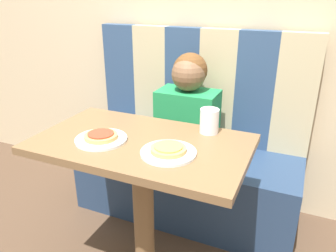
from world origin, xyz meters
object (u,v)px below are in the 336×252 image
plate_left (101,139)px  pizza_left (101,136)px  person (188,105)px  pizza_right (168,149)px  drinking_cup (209,121)px  plate_right (168,153)px

plate_left → pizza_left: bearing=0.0°
person → pizza_right: person is taller
pizza_left → person: bearing=76.4°
plate_left → drinking_cup: bearing=34.1°
person → pizza_left: (-0.16, -0.67, 0.04)m
person → drinking_cup: (0.25, -0.39, 0.08)m
pizza_left → drinking_cup: bearing=34.1°
plate_right → pizza_left: size_ratio=1.55×
person → pizza_left: size_ratio=4.11×
pizza_left → pizza_right: size_ratio=1.00×
plate_left → plate_right: 0.32m
drinking_cup → pizza_right: bearing=-107.1°
drinking_cup → plate_left: bearing=-145.9°
plate_left → drinking_cup: 0.50m
person → pizza_left: bearing=-103.6°
plate_right → person: bearing=103.6°
pizza_right → drinking_cup: bearing=72.9°
plate_left → plate_right: bearing=0.0°
plate_right → pizza_right: size_ratio=1.55×
plate_right → pizza_left: (-0.32, 0.00, 0.02)m
plate_left → drinking_cup: size_ratio=2.00×
plate_left → plate_right: same height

